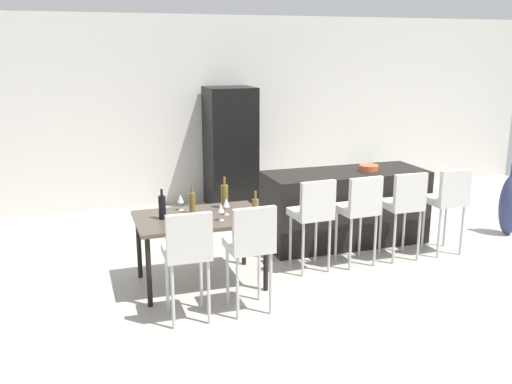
{
  "coord_description": "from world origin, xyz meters",
  "views": [
    {
      "loc": [
        -3.0,
        -5.52,
        2.42
      ],
      "look_at": [
        -1.08,
        0.27,
        0.85
      ],
      "focal_mm": 39.62,
      "sensor_mm": 36.0,
      "label": 1
    }
  ],
  "objects_px": {
    "bar_chair_right": "(404,202)",
    "wine_glass_corner": "(221,208)",
    "wine_glass_right": "(226,203)",
    "refrigerator": "(230,148)",
    "bar_chair_far": "(448,198)",
    "dining_chair_near": "(188,249)",
    "dining_chair_far": "(251,242)",
    "potted_plant": "(377,175)",
    "wine_bottle_far": "(255,210)",
    "wine_glass_middle": "(180,199)",
    "wine_bottle_end": "(225,196)",
    "bar_chair_middle": "(360,206)",
    "wine_bottle_near": "(192,203)",
    "fruit_bowl": "(369,168)",
    "kitchen_island": "(345,207)",
    "wine_bottle_left": "(162,207)",
    "floor_vase": "(510,204)",
    "bar_chair_left": "(313,211)"
  },
  "relations": [
    {
      "from": "bar_chair_right",
      "to": "potted_plant",
      "type": "distance_m",
      "value": 3.21
    },
    {
      "from": "dining_chair_near",
      "to": "bar_chair_far",
      "type": "bearing_deg",
      "value": 12.82
    },
    {
      "from": "wine_bottle_left",
      "to": "wine_glass_middle",
      "type": "relative_size",
      "value": 1.78
    },
    {
      "from": "wine_bottle_left",
      "to": "wine_glass_middle",
      "type": "bearing_deg",
      "value": 47.73
    },
    {
      "from": "bar_chair_right",
      "to": "wine_glass_corner",
      "type": "distance_m",
      "value": 2.22
    },
    {
      "from": "floor_vase",
      "to": "refrigerator",
      "type": "bearing_deg",
      "value": 140.43
    },
    {
      "from": "wine_glass_right",
      "to": "wine_bottle_near",
      "type": "bearing_deg",
      "value": 155.64
    },
    {
      "from": "wine_bottle_near",
      "to": "refrigerator",
      "type": "bearing_deg",
      "value": 66.45
    },
    {
      "from": "bar_chair_middle",
      "to": "wine_glass_corner",
      "type": "relative_size",
      "value": 6.03
    },
    {
      "from": "wine_glass_right",
      "to": "refrigerator",
      "type": "bearing_deg",
      "value": 73.27
    },
    {
      "from": "bar_chair_right",
      "to": "wine_bottle_near",
      "type": "relative_size",
      "value": 3.43
    },
    {
      "from": "bar_chair_right",
      "to": "wine_bottle_far",
      "type": "xyz_separation_m",
      "value": [
        -1.9,
        -0.29,
        0.16
      ]
    },
    {
      "from": "kitchen_island",
      "to": "wine_bottle_far",
      "type": "distance_m",
      "value": 1.92
    },
    {
      "from": "wine_bottle_far",
      "to": "wine_glass_corner",
      "type": "relative_size",
      "value": 1.78
    },
    {
      "from": "bar_chair_right",
      "to": "wine_glass_middle",
      "type": "xyz_separation_m",
      "value": [
        -2.52,
        0.34,
        0.17
      ]
    },
    {
      "from": "dining_chair_near",
      "to": "dining_chair_far",
      "type": "distance_m",
      "value": 0.59
    },
    {
      "from": "wine_glass_corner",
      "to": "refrigerator",
      "type": "xyz_separation_m",
      "value": [
        0.97,
        3.05,
        0.06
      ]
    },
    {
      "from": "wine_glass_right",
      "to": "bar_chair_right",
      "type": "bearing_deg",
      "value": -0.61
    },
    {
      "from": "bar_chair_far",
      "to": "potted_plant",
      "type": "xyz_separation_m",
      "value": [
        0.75,
        2.88,
        -0.4
      ]
    },
    {
      "from": "dining_chair_far",
      "to": "potted_plant",
      "type": "height_order",
      "value": "dining_chair_far"
    },
    {
      "from": "wine_bottle_left",
      "to": "floor_vase",
      "type": "relative_size",
      "value": 0.32
    },
    {
      "from": "bar_chair_far",
      "to": "wine_glass_middle",
      "type": "relative_size",
      "value": 6.03
    },
    {
      "from": "kitchen_island",
      "to": "wine_glass_right",
      "type": "bearing_deg",
      "value": -156.93
    },
    {
      "from": "wine_bottle_far",
      "to": "wine_glass_right",
      "type": "distance_m",
      "value": 0.38
    },
    {
      "from": "wine_glass_middle",
      "to": "wine_bottle_end",
      "type": "bearing_deg",
      "value": -8.33
    },
    {
      "from": "dining_chair_near",
      "to": "wine_bottle_end",
      "type": "bearing_deg",
      "value": 58.61
    },
    {
      "from": "wine_bottle_end",
      "to": "wine_glass_right",
      "type": "relative_size",
      "value": 1.97
    },
    {
      "from": "dining_chair_near",
      "to": "wine_glass_right",
      "type": "xyz_separation_m",
      "value": [
        0.57,
        0.77,
        0.17
      ]
    },
    {
      "from": "bar_chair_far",
      "to": "wine_bottle_far",
      "type": "bearing_deg",
      "value": -173.31
    },
    {
      "from": "wine_glass_right",
      "to": "bar_chair_left",
      "type": "bearing_deg",
      "value": -1.33
    },
    {
      "from": "wine_bottle_near",
      "to": "bar_chair_middle",
      "type": "bearing_deg",
      "value": -5.2
    },
    {
      "from": "wine_bottle_left",
      "to": "wine_glass_middle",
      "type": "distance_m",
      "value": 0.35
    },
    {
      "from": "kitchen_island",
      "to": "bar_chair_left",
      "type": "relative_size",
      "value": 1.93
    },
    {
      "from": "bar_chair_right",
      "to": "dining_chair_near",
      "type": "bearing_deg",
      "value": -164.44
    },
    {
      "from": "dining_chair_far",
      "to": "wine_bottle_near",
      "type": "height_order",
      "value": "dining_chair_far"
    },
    {
      "from": "wine_bottle_end",
      "to": "fruit_bowl",
      "type": "bearing_deg",
      "value": 13.15
    },
    {
      "from": "wine_glass_middle",
      "to": "kitchen_island",
      "type": "bearing_deg",
      "value": 11.33
    },
    {
      "from": "dining_chair_near",
      "to": "wine_bottle_far",
      "type": "bearing_deg",
      "value": 30.14
    },
    {
      "from": "dining_chair_far",
      "to": "refrigerator",
      "type": "relative_size",
      "value": 0.57
    },
    {
      "from": "potted_plant",
      "to": "bar_chair_far",
      "type": "bearing_deg",
      "value": -104.55
    },
    {
      "from": "dining_chair_far",
      "to": "wine_glass_right",
      "type": "bearing_deg",
      "value": 91.26
    },
    {
      "from": "refrigerator",
      "to": "potted_plant",
      "type": "height_order",
      "value": "refrigerator"
    },
    {
      "from": "refrigerator",
      "to": "bar_chair_right",
      "type": "bearing_deg",
      "value": -66.7
    },
    {
      "from": "bar_chair_middle",
      "to": "bar_chair_left",
      "type": "bearing_deg",
      "value": -180.0
    },
    {
      "from": "bar_chair_middle",
      "to": "bar_chair_far",
      "type": "xyz_separation_m",
      "value": [
        1.17,
        -0.0,
        0.0
      ]
    },
    {
      "from": "dining_chair_far",
      "to": "fruit_bowl",
      "type": "relative_size",
      "value": 4.4
    },
    {
      "from": "bar_chair_right",
      "to": "bar_chair_far",
      "type": "height_order",
      "value": "same"
    },
    {
      "from": "bar_chair_far",
      "to": "wine_glass_right",
      "type": "relative_size",
      "value": 6.03
    },
    {
      "from": "floor_vase",
      "to": "bar_chair_right",
      "type": "bearing_deg",
      "value": -169.61
    },
    {
      "from": "wine_bottle_far",
      "to": "wine_bottle_near",
      "type": "relative_size",
      "value": 1.01
    }
  ]
}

